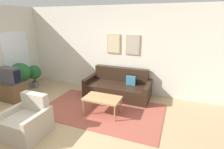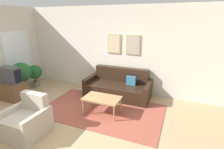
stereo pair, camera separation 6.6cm
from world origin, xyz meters
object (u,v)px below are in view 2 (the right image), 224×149
(coffee_table, at_px, (102,99))
(armchair, at_px, (27,122))
(tv, at_px, (11,75))
(couch, at_px, (118,87))
(potted_plant_tall, at_px, (21,73))

(coffee_table, xyz_separation_m, armchair, (-1.09, -1.31, -0.12))
(armchair, bearing_deg, tv, 141.67)
(tv, height_order, armchair, tv)
(coffee_table, bearing_deg, armchair, -129.67)
(couch, distance_m, armchair, 2.72)
(coffee_table, distance_m, potted_plant_tall, 2.92)
(coffee_table, height_order, tv, tv)
(couch, height_order, potted_plant_tall, potted_plant_tall)
(coffee_table, distance_m, armchair, 1.71)
(coffee_table, height_order, armchair, armchair)
(coffee_table, bearing_deg, tv, -175.28)
(tv, height_order, potted_plant_tall, potted_plant_tall)
(coffee_table, xyz_separation_m, tv, (-2.79, -0.23, 0.35))
(couch, bearing_deg, armchair, -113.65)
(couch, relative_size, coffee_table, 2.18)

